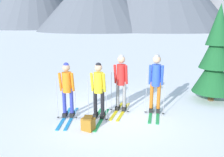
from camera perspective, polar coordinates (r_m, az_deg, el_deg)
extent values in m
plane|color=white|center=(7.24, 0.72, -8.74)|extent=(400.00, 400.00, 0.00)
cube|color=#1E84D1|center=(7.00, -10.12, -9.73)|extent=(0.10, 1.62, 0.02)
cube|color=#1E84D1|center=(7.05, -11.88, -9.64)|extent=(0.10, 1.62, 0.02)
cube|color=black|center=(7.06, -9.96, -8.88)|extent=(0.11, 0.26, 0.12)
cylinder|color=#2D389E|center=(6.90, -10.12, -5.54)|extent=(0.11, 0.11, 0.79)
cube|color=black|center=(7.11, -11.71, -8.80)|extent=(0.11, 0.26, 0.12)
cylinder|color=#2D389E|center=(6.95, -11.89, -5.47)|extent=(0.11, 0.11, 0.79)
cylinder|color=orange|center=(6.76, -11.24, -0.90)|extent=(0.28, 0.28, 0.60)
sphere|color=tan|center=(6.66, -11.42, 2.74)|extent=(0.22, 0.22, 0.22)
sphere|color=#2D389E|center=(6.65, -11.44, 3.28)|extent=(0.16, 0.16, 0.16)
cylinder|color=orange|center=(6.65, -9.86, -0.93)|extent=(0.08, 0.20, 0.57)
cylinder|color=orange|center=(6.74, -12.85, -0.88)|extent=(0.08, 0.20, 0.57)
cylinder|color=#A5A5AD|center=(6.68, -9.14, -5.46)|extent=(0.02, 0.02, 1.19)
cylinder|color=black|center=(6.87, -8.96, -9.68)|extent=(0.07, 0.07, 0.01)
cylinder|color=#A5A5AD|center=(6.81, -13.61, -5.30)|extent=(0.02, 0.02, 1.19)
cylinder|color=black|center=(7.00, -13.35, -9.45)|extent=(0.07, 0.07, 0.01)
cube|color=green|center=(6.82, -2.57, -10.17)|extent=(0.36, 1.61, 0.02)
cube|color=green|center=(6.87, -4.37, -9.99)|extent=(0.36, 1.61, 0.02)
cube|color=black|center=(6.88, -2.36, -9.30)|extent=(0.15, 0.27, 0.12)
cylinder|color=black|center=(6.72, -2.40, -5.85)|extent=(0.11, 0.11, 0.80)
cube|color=black|center=(6.93, -4.15, -9.14)|extent=(0.15, 0.27, 0.12)
cylinder|color=black|center=(6.77, -4.22, -5.71)|extent=(0.11, 0.11, 0.80)
cylinder|color=yellow|center=(6.57, -3.38, -1.02)|extent=(0.28, 0.28, 0.60)
sphere|color=tan|center=(6.47, -3.44, 2.76)|extent=(0.22, 0.22, 0.22)
sphere|color=black|center=(6.45, -3.45, 3.33)|extent=(0.16, 0.16, 0.16)
cylinder|color=yellow|center=(6.46, -1.98, -1.10)|extent=(0.11, 0.21, 0.57)
cylinder|color=yellow|center=(6.56, -5.04, -0.92)|extent=(0.11, 0.21, 0.57)
cylinder|color=#A5A5AD|center=(6.49, -1.42, -5.82)|extent=(0.02, 0.02, 1.20)
cylinder|color=black|center=(6.69, -1.39, -10.18)|extent=(0.07, 0.07, 0.01)
cylinder|color=#A5A5AD|center=(6.63, -5.99, -5.47)|extent=(0.02, 0.02, 1.20)
cylinder|color=black|center=(6.83, -5.88, -9.74)|extent=(0.07, 0.07, 0.01)
cube|color=yellow|center=(7.37, 2.87, -8.25)|extent=(0.46, 1.53, 0.02)
cube|color=yellow|center=(7.42, 1.20, -8.07)|extent=(0.46, 1.53, 0.02)
cube|color=black|center=(7.43, 3.06, -7.46)|extent=(0.17, 0.28, 0.12)
cylinder|color=gray|center=(7.27, 3.11, -3.99)|extent=(0.11, 0.11, 0.87)
cube|color=black|center=(7.48, 1.41, -7.30)|extent=(0.17, 0.28, 0.12)
cylinder|color=gray|center=(7.32, 1.43, -3.84)|extent=(0.11, 0.11, 0.87)
cylinder|color=red|center=(7.12, 2.32, 0.99)|extent=(0.28, 0.28, 0.65)
sphere|color=tan|center=(7.03, 2.35, 4.79)|extent=(0.24, 0.24, 0.24)
sphere|color=gray|center=(7.02, 2.36, 5.36)|extent=(0.18, 0.18, 0.18)
cylinder|color=red|center=(7.02, 3.62, 0.93)|extent=(0.13, 0.22, 0.62)
cylinder|color=red|center=(7.11, 0.79, 1.12)|extent=(0.13, 0.22, 0.62)
cylinder|color=#A5A5AD|center=(7.04, 4.05, -3.78)|extent=(0.02, 0.02, 1.30)
cylinder|color=black|center=(7.25, 3.97, -8.24)|extent=(0.07, 0.07, 0.01)
cylinder|color=#A5A5AD|center=(7.17, -0.17, -3.42)|extent=(0.02, 0.02, 1.30)
cylinder|color=black|center=(7.37, -0.17, -7.81)|extent=(0.07, 0.07, 0.01)
cube|color=green|center=(7.35, 11.42, -8.59)|extent=(0.36, 1.57, 0.02)
cube|color=green|center=(7.35, 9.69, -8.49)|extent=(0.36, 1.57, 0.02)
cube|color=black|center=(7.42, 11.46, -7.79)|extent=(0.15, 0.28, 0.12)
cylinder|color=#B76019|center=(7.25, 11.65, -4.26)|extent=(0.11, 0.11, 0.88)
cube|color=black|center=(7.42, 9.75, -7.70)|extent=(0.15, 0.28, 0.12)
cylinder|color=#B76019|center=(7.26, 9.91, -4.17)|extent=(0.11, 0.11, 0.88)
cylinder|color=blue|center=(7.08, 11.02, 0.82)|extent=(0.28, 0.28, 0.66)
sphere|color=tan|center=(6.98, 11.21, 4.71)|extent=(0.24, 0.24, 0.24)
sphere|color=gray|center=(6.97, 11.23, 5.29)|extent=(0.18, 0.18, 0.18)
cylinder|color=blue|center=(7.01, 12.48, 0.78)|extent=(0.11, 0.22, 0.63)
cylinder|color=blue|center=(7.02, 9.54, 0.93)|extent=(0.11, 0.22, 0.63)
cylinder|color=#A5A5AD|center=(7.05, 12.96, -4.00)|extent=(0.02, 0.02, 1.33)
cylinder|color=black|center=(7.26, 12.70, -8.53)|extent=(0.07, 0.07, 0.01)
cylinder|color=#A5A5AD|center=(7.06, 8.57, -3.77)|extent=(0.02, 0.02, 1.33)
cylinder|color=black|center=(7.27, 8.40, -8.30)|extent=(0.07, 0.07, 0.01)
cube|color=#4C7238|center=(7.24, 11.07, 1.38)|extent=(0.28, 0.20, 0.36)
cylinder|color=#51381E|center=(9.02, 23.73, -3.07)|extent=(0.21, 0.21, 0.66)
cone|color=#195628|center=(8.85, 24.17, 1.24)|extent=(1.41, 1.41, 1.39)
cone|color=#195628|center=(8.72, 24.76, 6.89)|extent=(1.08, 1.08, 1.39)
cone|color=#195628|center=(8.67, 25.32, 12.18)|extent=(0.77, 0.77, 1.39)
cube|color=#99661E|center=(6.17, -5.99, -11.32)|extent=(0.39, 0.36, 0.34)
cube|color=brown|center=(6.09, -6.04, -9.71)|extent=(0.22, 0.28, 0.04)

